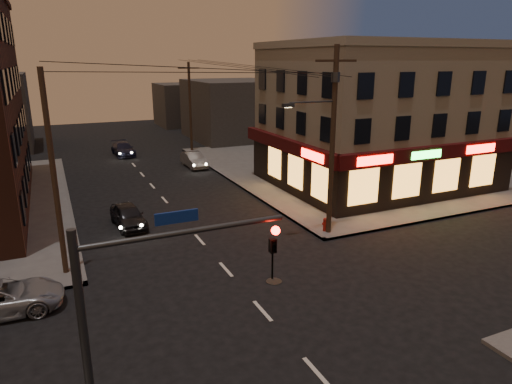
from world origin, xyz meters
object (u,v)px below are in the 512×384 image
sedan_mid (194,160)px  sedan_near (128,216)px  fire_hydrant (325,224)px  sedan_far (123,149)px

sedan_mid → sedan_near: bearing=-123.2°
fire_hydrant → sedan_near: bearing=149.8°
sedan_mid → fire_hydrant: sedan_mid is taller
sedan_near → fire_hydrant: size_ratio=4.93×
sedan_mid → fire_hydrant: (1.86, -18.83, -0.10)m
sedan_mid → fire_hydrant: 18.92m
sedan_near → sedan_far: bearing=76.9°
sedan_mid → sedan_far: bearing=120.0°
sedan_mid → sedan_far: sedan_mid is taller
sedan_near → sedan_mid: bearing=53.6°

